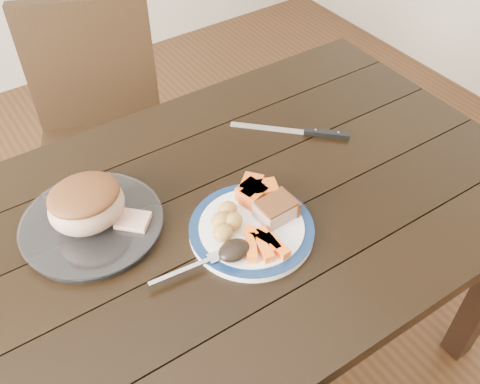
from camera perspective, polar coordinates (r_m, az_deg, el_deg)
ground at (r=1.84m, az=-2.54°, el=-18.61°), size 4.00×4.00×0.00m
dining_table at (r=1.29m, az=-3.45°, el=-5.41°), size 1.62×0.93×0.75m
chair_far at (r=1.88m, az=-14.70°, el=6.56°), size 0.56×0.57×0.93m
dinner_plate at (r=1.18m, az=1.24°, el=-4.05°), size 0.28×0.28×0.02m
plate_rim at (r=1.17m, az=1.24°, el=-3.77°), size 0.28×0.28×0.02m
serving_platter at (r=1.23m, az=-15.46°, el=-3.42°), size 0.31×0.31×0.02m
pork_slice at (r=1.18m, az=3.84°, el=-1.94°), size 0.08×0.07×0.04m
roasted_potatoes at (r=1.15m, az=-1.52°, el=-3.13°), size 0.09×0.09×0.04m
carrot_batons at (r=1.13m, az=2.54°, el=-5.55°), size 0.09×0.11×0.02m
pumpkin_wedges at (r=1.22m, az=1.62°, el=0.05°), size 0.10×0.09×0.04m
dark_mushroom at (r=1.11m, az=-0.62°, el=-6.25°), size 0.07×0.05×0.03m
fork at (r=1.11m, az=-4.76°, el=-7.83°), size 0.18×0.04×0.00m
roast_joint at (r=1.19m, az=-16.03°, el=-1.42°), size 0.17×0.14×0.11m
cut_slice at (r=1.20m, az=-11.35°, el=-3.05°), size 0.09×0.09×0.02m
carving_knife at (r=1.45m, az=7.65°, el=6.34°), size 0.24×0.24×0.01m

